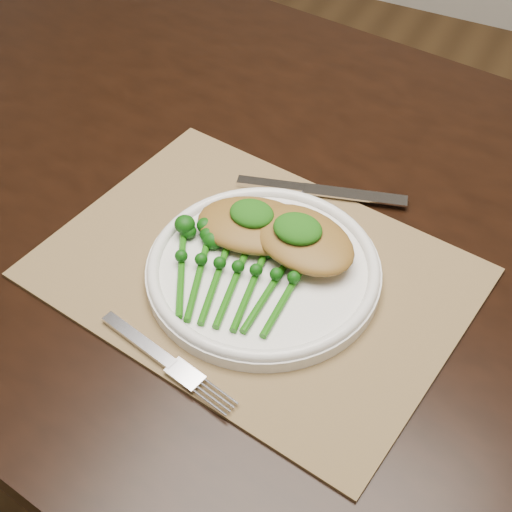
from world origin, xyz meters
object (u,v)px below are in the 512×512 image
at_px(placemat, 254,272).
at_px(chicken_fillet_left, 254,225).
at_px(dinner_plate, 263,269).
at_px(broccolini_bundle, 233,284).
at_px(dining_table, 277,376).

bearing_deg(placemat, chicken_fillet_left, 125.72).
xyz_separation_m(dinner_plate, broccolini_bundle, (-0.02, -0.04, 0.01)).
distance_m(dining_table, placemat, 0.39).
relative_size(dinner_plate, broccolini_bundle, 1.42).
xyz_separation_m(dining_table, placemat, (0.02, -0.11, 0.37)).
bearing_deg(chicken_fillet_left, dinner_plate, -65.02).
bearing_deg(dinner_plate, chicken_fillet_left, 128.21).
bearing_deg(placemat, dinner_plate, 0.91).
height_order(dining_table, chicken_fillet_left, chicken_fillet_left).
bearing_deg(placemat, broccolini_bundle, -86.62).
height_order(dining_table, dinner_plate, dinner_plate).
height_order(placemat, broccolini_bundle, broccolini_bundle).
distance_m(dinner_plate, broccolini_bundle, 0.05).
height_order(dinner_plate, chicken_fillet_left, chicken_fillet_left).
relative_size(dining_table, broccolini_bundle, 9.10).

